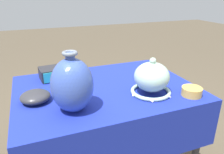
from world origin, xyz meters
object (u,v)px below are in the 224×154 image
pot_squat_ochre (192,91)px  vase_tall_bulbous (72,85)px  mosaic_tile_box (52,74)px  vase_dome_bell (152,79)px  bowl_shallow_charcoal (35,97)px

pot_squat_ochre → vase_tall_bulbous: bearing=172.7°
pot_squat_ochre → mosaic_tile_box: bearing=142.7°
vase_dome_bell → mosaic_tile_box: bearing=139.8°
bowl_shallow_charcoal → mosaic_tile_box: bearing=67.6°
vase_tall_bulbous → pot_squat_ochre: 0.68m
vase_dome_bell → mosaic_tile_box: 0.68m
vase_dome_bell → bowl_shallow_charcoal: 0.66m
vase_tall_bulbous → vase_dome_bell: 0.47m
mosaic_tile_box → bowl_shallow_charcoal: mosaic_tile_box is taller
mosaic_tile_box → bowl_shallow_charcoal: size_ratio=1.03×
mosaic_tile_box → pot_squat_ochre: (0.72, -0.55, -0.02)m
bowl_shallow_charcoal → pot_squat_ochre: bearing=-16.3°
vase_tall_bulbous → vase_dome_bell: (0.46, 0.03, -0.05)m
vase_tall_bulbous → bowl_shallow_charcoal: 0.26m
vase_tall_bulbous → mosaic_tile_box: 0.48m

